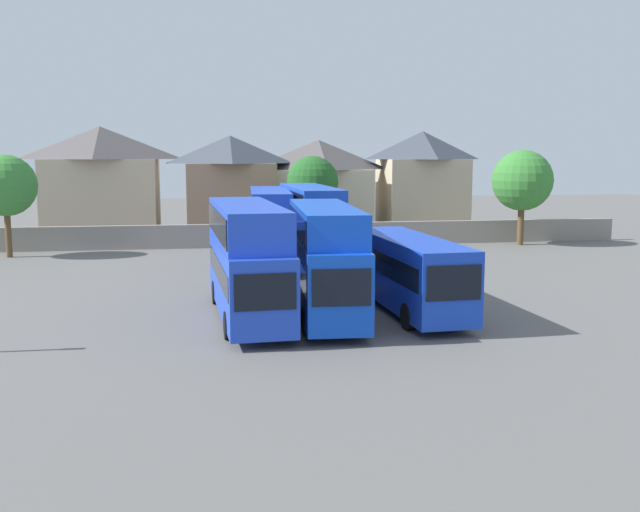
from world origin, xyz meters
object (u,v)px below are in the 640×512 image
at_px(bus_4, 270,223).
at_px(bus_3, 410,270).
at_px(house_terrace_right, 319,185).
at_px(tree_left_of_lot, 312,182).
at_px(house_terrace_far_right, 422,180).
at_px(bus_5, 311,222).
at_px(tree_right_of_lot, 5,186).
at_px(house_terrace_left, 102,180).
at_px(bus_2, 325,254).
at_px(tree_behind_wall, 522,181).
at_px(house_terrace_centre, 231,185).
at_px(bus_1, 247,254).

bearing_deg(bus_4, bus_3, 21.82).
bearing_deg(house_terrace_right, tree_left_of_lot, -102.40).
bearing_deg(house_terrace_far_right, bus_3, -107.73).
bearing_deg(tree_left_of_lot, bus_5, -98.85).
xyz_separation_m(bus_4, tree_left_of_lot, (4.52, 12.00, 2.11)).
bearing_deg(tree_right_of_lot, house_terrace_left, 70.12).
relative_size(bus_2, tree_behind_wall, 1.46).
distance_m(bus_5, house_terrace_centre, 19.64).
distance_m(bus_3, bus_5, 14.42).
height_order(bus_4, house_terrace_centre, house_terrace_centre).
xyz_separation_m(tree_behind_wall, tree_right_of_lot, (-38.14, -1.00, -0.09)).
bearing_deg(bus_2, house_terrace_right, 174.62).
height_order(bus_1, tree_behind_wall, tree_behind_wall).
relative_size(house_terrace_right, house_terrace_far_right, 1.02).
distance_m(house_terrace_right, tree_right_of_lot, 27.42).
height_order(bus_2, house_terrace_centre, house_terrace_centre).
bearing_deg(house_terrace_right, bus_5, -100.22).
bearing_deg(house_terrace_left, house_terrace_centre, -5.34).
bearing_deg(bus_5, bus_1, -20.05).
xyz_separation_m(bus_4, house_terrace_right, (6.26, 19.90, 1.55)).
height_order(bus_2, house_terrace_right, house_terrace_right).
relative_size(bus_2, bus_3, 1.05).
height_order(bus_1, tree_right_of_lot, tree_right_of_lot).
distance_m(house_terrace_left, house_terrace_far_right, 28.98).
bearing_deg(bus_4, bus_2, 7.44).
xyz_separation_m(bus_4, tree_behind_wall, (20.48, 7.50, 2.31)).
relative_size(tree_left_of_lot, tree_behind_wall, 0.94).
relative_size(bus_3, tree_left_of_lot, 1.48).
xyz_separation_m(bus_3, tree_behind_wall, (15.46, 22.41, 3.11)).
distance_m(bus_3, tree_right_of_lot, 31.33).
height_order(house_terrace_far_right, tree_left_of_lot, house_terrace_far_right).
height_order(bus_5, tree_left_of_lot, tree_left_of_lot).
relative_size(house_terrace_left, house_terrace_centre, 1.14).
bearing_deg(bus_3, house_terrace_far_right, 159.19).
xyz_separation_m(bus_5, house_terrace_far_right, (13.44, 20.14, 1.84)).
distance_m(bus_1, house_terrace_right, 35.88).
xyz_separation_m(house_terrace_left, house_terrace_far_right, (28.98, 0.02, -0.15)).
bearing_deg(house_terrace_left, bus_3, -62.29).
height_order(house_terrace_left, tree_right_of_lot, house_terrace_left).
distance_m(bus_1, bus_5, 14.99).
relative_size(bus_4, tree_right_of_lot, 1.62).
xyz_separation_m(tree_left_of_lot, tree_right_of_lot, (-22.18, -5.50, 0.11)).
bearing_deg(bus_5, house_terrace_right, 168.56).
height_order(house_terrace_centre, tree_left_of_lot, house_terrace_centre).
xyz_separation_m(bus_5, house_terrace_right, (3.72, 20.63, 1.43)).
relative_size(bus_1, house_terrace_far_right, 1.22).
height_order(bus_1, tree_left_of_lot, tree_left_of_lot).
height_order(bus_2, bus_4, bus_2).
height_order(bus_5, tree_behind_wall, tree_behind_wall).
relative_size(bus_2, bus_5, 0.92).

